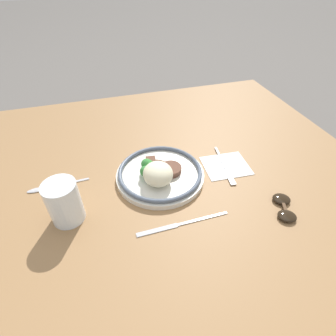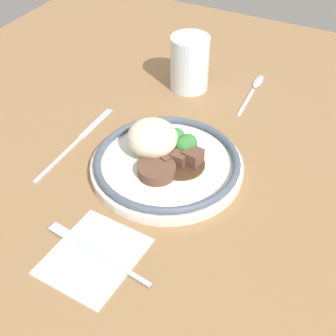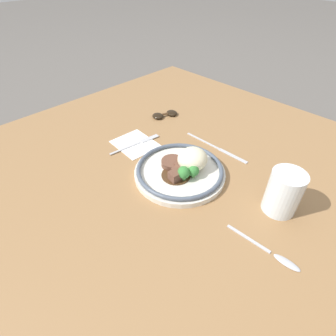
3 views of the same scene
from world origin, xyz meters
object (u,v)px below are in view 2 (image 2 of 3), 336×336
object	(u,v)px
fork	(88,248)
spoon	(255,86)
plate	(165,158)
juice_glass	(189,64)
knife	(79,140)

from	to	relation	value
fork	spoon	size ratio (longest dim) A/B	1.08
plate	juice_glass	distance (m)	0.26
juice_glass	fork	distance (m)	0.46
knife	spoon	xyz separation A→B (m)	(0.32, -0.22, 0.00)
plate	fork	bearing A→B (deg)	175.30
knife	spoon	size ratio (longest dim) A/B	1.39
spoon	fork	bearing A→B (deg)	169.62
juice_glass	plate	bearing A→B (deg)	-163.58
fork	spoon	distance (m)	0.52
plate	spoon	size ratio (longest dim) A/B	1.51
fork	plate	bearing A→B (deg)	-86.65
knife	spoon	bearing A→B (deg)	-35.74
juice_glass	spoon	world-z (taller)	juice_glass
plate	spoon	world-z (taller)	plate
knife	fork	bearing A→B (deg)	-142.29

